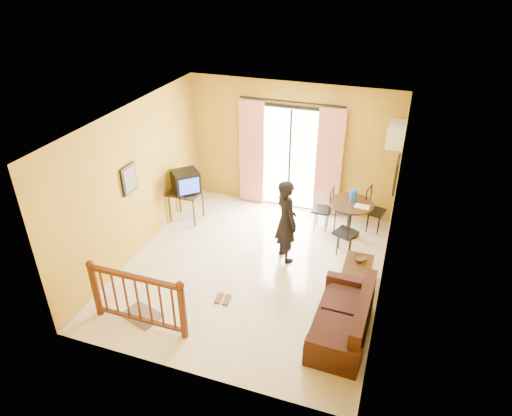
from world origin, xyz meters
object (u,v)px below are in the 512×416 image
(television, at_px, (186,182))
(coffee_table, at_px, (357,272))
(dining_table, at_px, (351,210))
(sofa, at_px, (345,322))
(standing_person, at_px, (286,221))

(television, distance_m, coffee_table, 3.91)
(dining_table, distance_m, sofa, 2.90)
(coffee_table, relative_size, standing_person, 0.53)
(dining_table, bearing_deg, standing_person, -129.66)
(television, height_order, standing_person, standing_person)
(television, height_order, coffee_table, television)
(dining_table, relative_size, standing_person, 0.55)
(dining_table, bearing_deg, sofa, -82.34)
(dining_table, height_order, sofa, sofa)
(television, xyz_separation_m, coffee_table, (3.72, -1.02, -0.65))
(television, relative_size, dining_table, 0.79)
(dining_table, xyz_separation_m, standing_person, (-1.00, -1.20, 0.23))
(television, xyz_separation_m, sofa, (3.72, -2.33, -0.61))
(television, relative_size, standing_person, 0.43)
(standing_person, bearing_deg, sofa, 176.84)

